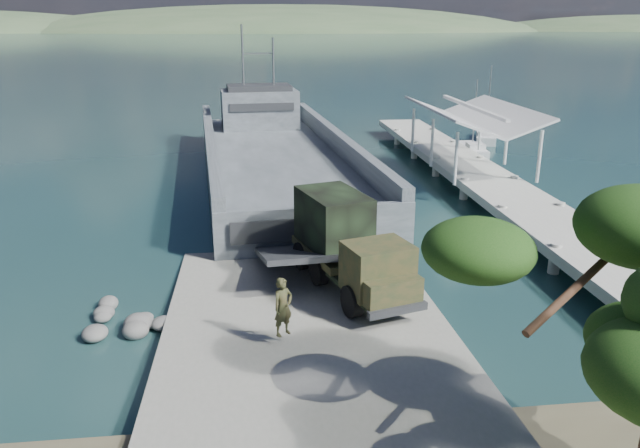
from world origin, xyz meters
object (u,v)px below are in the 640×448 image
at_px(pier, 475,164).
at_px(sailboat_near, 473,150).
at_px(soldier, 283,318).
at_px(sailboat_far, 486,137).
at_px(landing_craft, 276,165).
at_px(military_truck, 347,244).

distance_m(pier, sailboat_near, 10.94).
xyz_separation_m(soldier, sailboat_far, (20.77, 36.53, -1.12)).
xyz_separation_m(landing_craft, military_truck, (1.91, -20.08, 1.33)).
bearing_deg(landing_craft, sailboat_far, 26.35).
bearing_deg(soldier, landing_craft, 52.99).
bearing_deg(pier, sailboat_near, 70.52).
bearing_deg(sailboat_far, landing_craft, -129.46).
bearing_deg(military_truck, soldier, -137.47).
relative_size(military_truck, sailboat_near, 1.25).
height_order(military_truck, sailboat_near, sailboat_near).
xyz_separation_m(pier, sailboat_far, (6.88, 15.83, -1.23)).
bearing_deg(pier, military_truck, -124.64).
xyz_separation_m(pier, military_truck, (-11.08, -16.03, 0.64)).
xyz_separation_m(pier, landing_craft, (-12.98, 4.05, -0.69)).
height_order(landing_craft, military_truck, landing_craft).
bearing_deg(pier, sailboat_far, 66.51).
relative_size(soldier, sailboat_near, 0.32).
height_order(landing_craft, sailboat_near, landing_craft).
relative_size(military_truck, sailboat_far, 1.13).
xyz_separation_m(military_truck, soldier, (-2.82, -4.67, -0.75)).
distance_m(military_truck, sailboat_far, 36.62).
distance_m(military_truck, soldier, 5.51).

